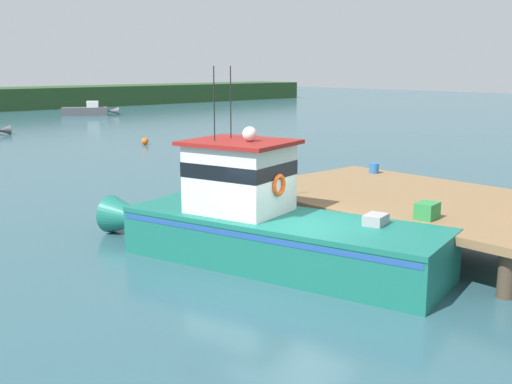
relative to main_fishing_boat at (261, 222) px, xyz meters
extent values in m
plane|color=#2D5660|center=(-0.05, -1.17, -1.01)|extent=(200.00, 200.00, 0.00)
cylinder|color=#4C3D2D|center=(2.15, -5.27, -0.51)|extent=(0.36, 0.36, 1.00)
cylinder|color=#4C3D2D|center=(2.15, 2.93, -0.51)|extent=(0.36, 0.36, 1.00)
cylinder|color=#4C3D2D|center=(7.35, 2.93, -0.51)|extent=(0.36, 0.36, 1.00)
cube|color=olive|center=(4.75, -1.17, 0.09)|extent=(6.00, 9.00, 0.20)
cube|color=#196B5B|center=(0.15, -0.55, -0.46)|extent=(4.50, 8.38, 1.10)
cone|color=#196B5B|center=(-1.13, 4.18, -0.46)|extent=(1.53, 2.02, 1.10)
cube|color=#234C9E|center=(0.15, -0.55, -0.01)|extent=(4.48, 8.23, 0.12)
cube|color=#196B5B|center=(0.15, -0.55, 0.15)|extent=(4.54, 8.39, 0.12)
cube|color=silver|center=(-0.17, 0.61, 0.99)|extent=(2.41, 2.62, 1.80)
cube|color=black|center=(-0.17, 0.61, 1.31)|extent=(2.43, 2.64, 0.36)
cube|color=maroon|center=(-0.17, 0.61, 1.94)|extent=(2.72, 2.97, 0.10)
sphere|color=white|center=(-0.09, 0.32, 2.17)|extent=(0.36, 0.36, 0.36)
cylinder|color=black|center=(-0.63, 1.00, 2.89)|extent=(0.03, 0.03, 1.80)
cylinder|color=black|center=(0.04, 1.19, 2.89)|extent=(0.03, 0.03, 1.80)
cube|color=#939399|center=(1.25, -2.53, 0.27)|extent=(0.69, 0.58, 0.36)
torus|color=orange|center=(0.49, -3.35, 0.15)|extent=(0.69, 0.69, 0.12)
torus|color=#EA5119|center=(0.13, -0.49, 0.99)|extent=(0.55, 0.24, 0.54)
cube|color=#2D8442|center=(2.68, -2.96, 0.39)|extent=(0.66, 0.53, 0.40)
cylinder|color=#2866B2|center=(6.98, 1.87, 0.36)|extent=(0.32, 0.32, 0.34)
cone|color=#4C4C51|center=(6.17, 33.80, -0.67)|extent=(0.97, 0.74, 0.67)
cube|color=#4C4C51|center=(18.90, 46.42, -0.60)|extent=(4.51, 3.52, 0.81)
cone|color=#4C4C51|center=(21.26, 44.97, -0.60)|extent=(1.37, 1.27, 0.81)
cube|color=silver|center=(19.56, 46.02, 0.10)|extent=(1.53, 1.54, 0.60)
sphere|color=#EA5B19|center=(10.62, 22.23, -0.79)|extent=(0.44, 0.44, 0.44)
camera|label=1|loc=(-10.04, -10.88, 3.78)|focal=43.39mm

